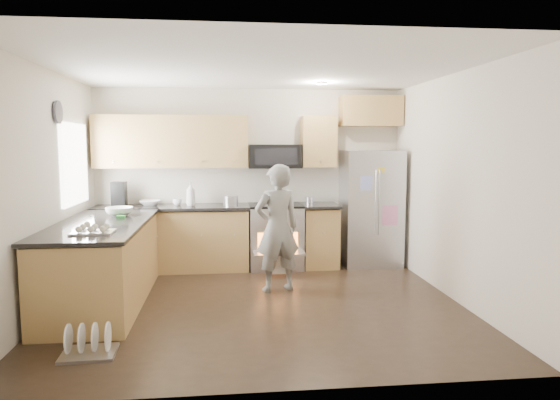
{
  "coord_description": "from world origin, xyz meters",
  "views": [
    {
      "loc": [
        -0.36,
        -5.43,
        1.79
      ],
      "look_at": [
        0.29,
        0.5,
        1.12
      ],
      "focal_mm": 32.0,
      "sensor_mm": 36.0,
      "label": 1
    }
  ],
  "objects": [
    {
      "name": "ground",
      "position": [
        0.0,
        0.0,
        0.0
      ],
      "size": [
        4.5,
        4.5,
        0.0
      ],
      "primitive_type": "plane",
      "color": "black",
      "rests_on": "ground"
    },
    {
      "name": "person",
      "position": [
        0.26,
        0.53,
        0.78
      ],
      "size": [
        0.65,
        0.51,
        1.56
      ],
      "primitive_type": "imported",
      "rotation": [
        0.0,
        0.0,
        3.42
      ],
      "color": "gray",
      "rests_on": "ground"
    },
    {
      "name": "peninsula",
      "position": [
        -1.75,
        0.25,
        0.46
      ],
      "size": [
        0.96,
        2.36,
        1.03
      ],
      "color": "#A07940",
      "rests_on": "ground"
    },
    {
      "name": "room_shell",
      "position": [
        -0.04,
        0.02,
        1.67
      ],
      "size": [
        4.54,
        4.04,
        2.62
      ],
      "color": "beige",
      "rests_on": "ground"
    },
    {
      "name": "stove_range",
      "position": [
        0.35,
        1.69,
        0.68
      ],
      "size": [
        0.76,
        0.97,
        1.79
      ],
      "color": "#B7B7BC",
      "rests_on": "ground"
    },
    {
      "name": "refrigerator",
      "position": [
        1.77,
        1.7,
        0.85
      ],
      "size": [
        0.84,
        0.67,
        1.7
      ],
      "rotation": [
        0.0,
        0.0,
        -0.01
      ],
      "color": "#B7B7BC",
      "rests_on": "ground"
    },
    {
      "name": "back_cabinet_run",
      "position": [
        -0.59,
        1.75,
        0.96
      ],
      "size": [
        4.45,
        0.64,
        2.5
      ],
      "color": "#A07940",
      "rests_on": "ground"
    },
    {
      "name": "dish_rack",
      "position": [
        -1.54,
        -1.19,
        0.07
      ],
      "size": [
        0.47,
        0.38,
        0.28
      ],
      "rotation": [
        0.0,
        0.0,
        0.05
      ],
      "color": "#B7B7BC",
      "rests_on": "ground"
    }
  ]
}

